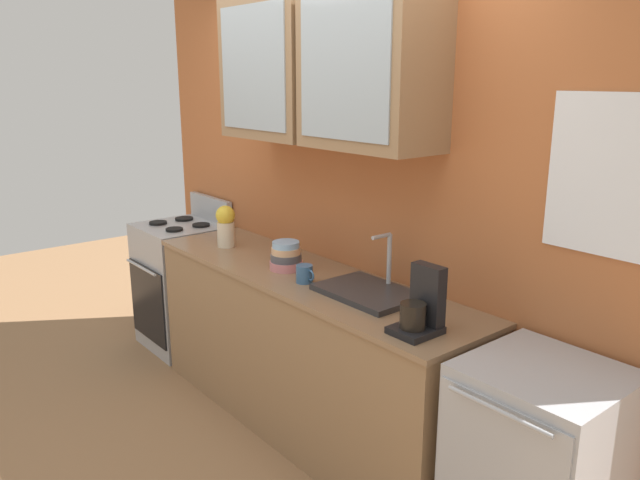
# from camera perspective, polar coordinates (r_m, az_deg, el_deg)

# --- Properties ---
(ground_plane) EXTENTS (10.00, 10.00, 0.00)m
(ground_plane) POSITION_cam_1_polar(r_m,az_deg,el_deg) (3.81, -1.44, -16.59)
(ground_plane) COLOR #936B47
(back_wall_unit) EXTENTS (3.92, 0.46, 2.85)m
(back_wall_unit) POSITION_cam_1_polar(r_m,az_deg,el_deg) (3.46, 2.24, 8.13)
(back_wall_unit) COLOR #B76638
(back_wall_unit) RESTS_ON ground_plane
(counter) EXTENTS (2.32, 0.60, 0.93)m
(counter) POSITION_cam_1_polar(r_m,az_deg,el_deg) (3.59, -1.49, -10.21)
(counter) COLOR #93704C
(counter) RESTS_ON ground_plane
(stove_range) EXTENTS (0.59, 0.61, 1.11)m
(stove_range) POSITION_cam_1_polar(r_m,az_deg,el_deg) (4.77, -12.52, -4.02)
(stove_range) COLOR #ADAFB5
(stove_range) RESTS_ON ground_plane
(sink_faucet) EXTENTS (0.50, 0.35, 0.30)m
(sink_faucet) POSITION_cam_1_polar(r_m,az_deg,el_deg) (3.10, 4.51, -4.69)
(sink_faucet) COLOR #2D2D30
(sink_faucet) RESTS_ON counter
(bowl_stack) EXTENTS (0.19, 0.19, 0.16)m
(bowl_stack) POSITION_cam_1_polar(r_m,az_deg,el_deg) (3.48, -3.15, -1.51)
(bowl_stack) COLOR #D87F84
(bowl_stack) RESTS_ON counter
(vase) EXTENTS (0.12, 0.12, 0.27)m
(vase) POSITION_cam_1_polar(r_m,az_deg,el_deg) (3.98, -8.69, 1.36)
(vase) COLOR beige
(vase) RESTS_ON counter
(cup_near_sink) EXTENTS (0.13, 0.09, 0.10)m
(cup_near_sink) POSITION_cam_1_polar(r_m,az_deg,el_deg) (3.26, -1.42, -3.15)
(cup_near_sink) COLOR #38608C
(cup_near_sink) RESTS_ON counter
(dishwasher) EXTENTS (0.56, 0.58, 0.93)m
(dishwasher) POSITION_cam_1_polar(r_m,az_deg,el_deg) (2.72, 19.26, -20.02)
(dishwasher) COLOR #ADAFB5
(dishwasher) RESTS_ON ground_plane
(coffee_maker) EXTENTS (0.17, 0.20, 0.29)m
(coffee_maker) POSITION_cam_1_polar(r_m,az_deg,el_deg) (2.66, 9.30, -6.20)
(coffee_maker) COLOR black
(coffee_maker) RESTS_ON counter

